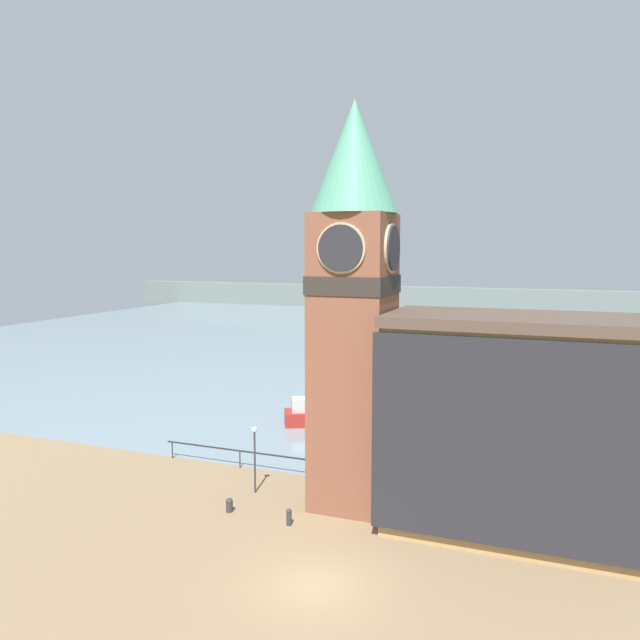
{
  "coord_description": "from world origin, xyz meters",
  "views": [
    {
      "loc": [
        8.51,
        -21.24,
        13.06
      ],
      "look_at": [
        -2.1,
        6.06,
        9.71
      ],
      "focal_mm": 35.0,
      "sensor_mm": 36.0,
      "label": 1
    }
  ],
  "objects_px": {
    "mooring_bollard_near": "(229,504)",
    "clock_tower": "(354,296)",
    "boat_near": "(317,414)",
    "lamp_post": "(255,446)",
    "mooring_bollard_far": "(289,516)",
    "pier_building": "(517,426)"
  },
  "relations": [
    {
      "from": "mooring_bollard_near",
      "to": "lamp_post",
      "type": "xyz_separation_m",
      "value": [
        0.06,
        2.68,
        2.2
      ]
    },
    {
      "from": "mooring_bollard_far",
      "to": "lamp_post",
      "type": "height_order",
      "value": "lamp_post"
    },
    {
      "from": "mooring_bollard_near",
      "to": "mooring_bollard_far",
      "type": "height_order",
      "value": "mooring_bollard_far"
    },
    {
      "from": "pier_building",
      "to": "mooring_bollard_far",
      "type": "height_order",
      "value": "pier_building"
    },
    {
      "from": "boat_near",
      "to": "lamp_post",
      "type": "relative_size",
      "value": 1.53
    },
    {
      "from": "boat_near",
      "to": "clock_tower",
      "type": "bearing_deg",
      "value": -87.98
    },
    {
      "from": "pier_building",
      "to": "mooring_bollard_near",
      "type": "bearing_deg",
      "value": -168.25
    },
    {
      "from": "mooring_bollard_near",
      "to": "clock_tower",
      "type": "bearing_deg",
      "value": 30.16
    },
    {
      "from": "pier_building",
      "to": "lamp_post",
      "type": "relative_size",
      "value": 3.28
    },
    {
      "from": "mooring_bollard_far",
      "to": "boat_near",
      "type": "bearing_deg",
      "value": 107.1
    },
    {
      "from": "boat_near",
      "to": "lamp_post",
      "type": "distance_m",
      "value": 13.73
    },
    {
      "from": "pier_building",
      "to": "mooring_bollard_far",
      "type": "xyz_separation_m",
      "value": [
        -9.98,
        -3.1,
        -4.63
      ]
    },
    {
      "from": "pier_building",
      "to": "mooring_bollard_far",
      "type": "bearing_deg",
      "value": -162.77
    },
    {
      "from": "boat_near",
      "to": "mooring_bollard_far",
      "type": "distance_m",
      "value": 17.25
    },
    {
      "from": "clock_tower",
      "to": "pier_building",
      "type": "bearing_deg",
      "value": -2.62
    },
    {
      "from": "clock_tower",
      "to": "mooring_bollard_near",
      "type": "bearing_deg",
      "value": -149.84
    },
    {
      "from": "clock_tower",
      "to": "mooring_bollard_near",
      "type": "height_order",
      "value": "clock_tower"
    },
    {
      "from": "lamp_post",
      "to": "clock_tower",
      "type": "bearing_deg",
      "value": 5.02
    },
    {
      "from": "boat_near",
      "to": "mooring_bollard_far",
      "type": "height_order",
      "value": "boat_near"
    },
    {
      "from": "clock_tower",
      "to": "boat_near",
      "type": "bearing_deg",
      "value": 118.57
    },
    {
      "from": "boat_near",
      "to": "mooring_bollard_far",
      "type": "relative_size",
      "value": 6.85
    },
    {
      "from": "boat_near",
      "to": "mooring_bollard_far",
      "type": "bearing_deg",
      "value": -99.45
    }
  ]
}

